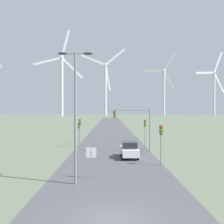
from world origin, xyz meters
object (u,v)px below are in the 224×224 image
object	(u,v)px
traffic_light_post_mid_right	(145,128)
wind_turbine_center	(106,84)
car_approaching	(129,150)
wind_turbine_left	(62,80)
streetlamp	(75,102)
wind_turbine_far_right	(214,88)
traffic_light_post_near_left	(80,127)
wind_turbine_right	(164,88)
traffic_light_post_mid_left	(79,128)
traffic_light_mast_overhead	(135,120)
stop_sign_near	(91,157)
traffic_light_post_near_right	(161,136)

from	to	relation	value
traffic_light_post_mid_right	wind_turbine_center	world-z (taller)	wind_turbine_center
car_approaching	wind_turbine_left	distance (m)	184.53
car_approaching	wind_turbine_left	size ratio (longest dim) A/B	0.06
streetlamp	wind_turbine_far_right	distance (m)	239.19
traffic_light_post_near_left	traffic_light_post_mid_right	world-z (taller)	traffic_light_post_near_left
wind_turbine_right	traffic_light_post_near_left	bearing A→B (deg)	-104.98
traffic_light_post_mid_right	wind_turbine_right	bearing A→B (deg)	77.61
traffic_light_post_near_left	wind_turbine_left	xyz separation A→B (m)	(-33.60, 169.56, 26.19)
car_approaching	wind_turbine_far_right	bearing A→B (deg)	66.00
traffic_light_post_mid_left	traffic_light_post_mid_right	distance (m)	11.81
streetlamp	traffic_light_post_mid_left	distance (m)	23.64
streetlamp	traffic_light_post_mid_right	world-z (taller)	streetlamp
traffic_light_mast_overhead	wind_turbine_far_right	world-z (taller)	wind_turbine_far_right
streetlamp	wind_turbine_far_right	world-z (taller)	wind_turbine_far_right
stop_sign_near	car_approaching	bearing A→B (deg)	67.29
traffic_light_post_near_left	car_approaching	bearing A→B (deg)	-52.06
stop_sign_near	traffic_light_post_mid_right	xyz separation A→B (m)	(6.26, 15.04, 1.26)
stop_sign_near	wind_turbine_right	xyz separation A→B (m)	(50.60, 216.81, 23.73)
traffic_light_post_mid_right	traffic_light_mast_overhead	distance (m)	3.05
traffic_light_post_near_left	wind_turbine_far_right	xyz separation A→B (m)	(98.88, 199.14, 22.05)
traffic_light_mast_overhead	traffic_light_post_near_right	bearing A→B (deg)	-77.56
wind_turbine_center	wind_turbine_far_right	xyz separation A→B (m)	(98.46, 4.89, -3.42)
traffic_light_post_near_right	wind_turbine_far_right	xyz separation A→B (m)	(89.61, 211.59, 22.16)
traffic_light_post_near_right	streetlamp	bearing A→B (deg)	-140.21
traffic_light_post_near_left	wind_turbine_center	size ratio (longest dim) A/B	0.07
streetlamp	wind_turbine_center	size ratio (longest dim) A/B	0.16
streetlamp	traffic_light_post_near_left	xyz separation A→B (m)	(-1.83, 18.64, -3.01)
stop_sign_near	traffic_light_post_mid_left	distance (m)	21.94
traffic_light_post_mid_right	wind_turbine_right	size ratio (longest dim) A/B	0.07
wind_turbine_right	traffic_light_mast_overhead	bearing A→B (deg)	-102.70
wind_turbine_left	wind_turbine_center	world-z (taller)	wind_turbine_left
wind_turbine_right	wind_turbine_far_right	distance (m)	45.43
car_approaching	traffic_light_mast_overhead	bearing A→B (deg)	76.55
streetlamp	car_approaching	world-z (taller)	streetlamp
wind_turbine_center	traffic_light_post_mid_right	bearing A→B (deg)	-87.46
stop_sign_near	wind_turbine_center	size ratio (longest dim) A/B	0.04
traffic_light_post_near_right	wind_turbine_center	xyz separation A→B (m)	(-8.85, 206.70, 25.57)
streetlamp	wind_turbine_left	size ratio (longest dim) A/B	0.14
traffic_light_post_mid_right	wind_turbine_left	size ratio (longest dim) A/B	0.06
streetlamp	wind_turbine_far_right	size ratio (longest dim) A/B	0.16
streetlamp	traffic_light_post_near_right	size ratio (longest dim) A/B	2.45
traffic_light_post_near_left	car_approaching	xyz separation A→B (m)	(6.50, -8.34, -2.06)
stop_sign_near	traffic_light_post_near_left	size ratio (longest dim) A/B	0.60
stop_sign_near	traffic_light_post_mid_right	bearing A→B (deg)	67.39
stop_sign_near	traffic_light_mast_overhead	distance (m)	13.77
traffic_light_mast_overhead	wind_turbine_center	size ratio (longest dim) A/B	0.09
traffic_light_post_near_right	wind_turbine_center	distance (m)	208.46
traffic_light_post_mid_left	wind_turbine_far_right	bearing A→B (deg)	62.90
stop_sign_near	traffic_light_post_near_left	distance (m)	17.33
streetlamp	stop_sign_near	bearing A→B (deg)	57.30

